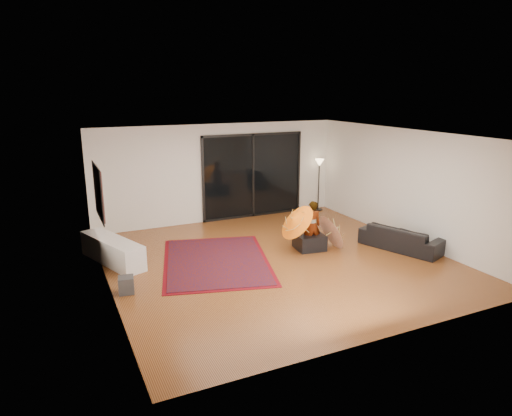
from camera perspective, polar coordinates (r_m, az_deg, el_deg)
floor at (r=9.98m, az=2.69°, el=-6.57°), size 7.00×7.00×0.00m
ceiling at (r=9.34m, az=2.89°, el=9.05°), size 7.00×7.00×0.00m
wall_back at (r=12.71m, az=-4.58°, el=4.39°), size 7.00×0.00×7.00m
wall_front at (r=6.81m, az=16.67°, el=-5.44°), size 7.00×0.00×7.00m
wall_left at (r=8.57m, az=-18.41°, el=-1.42°), size 0.00×7.00×7.00m
wall_right at (r=11.59m, az=18.32°, el=2.67°), size 0.00×7.00×7.00m
sliding_door at (r=13.08m, az=-0.40°, el=4.07°), size 3.06×0.07×2.40m
painting at (r=9.47m, az=-19.09°, el=1.89°), size 0.04×1.28×1.08m
media_console at (r=10.25m, az=-17.51°, el=-5.09°), size 1.12×1.96×0.53m
speaker at (r=8.75m, az=-15.91°, el=-9.23°), size 0.31×0.31×0.31m
persian_rug at (r=9.96m, az=-5.00°, el=-6.60°), size 2.96×3.58×0.02m
sofa at (r=11.10m, az=17.72°, el=-3.55°), size 1.34×2.01×0.55m
ottoman at (r=10.68m, az=6.69°, el=-4.17°), size 0.70×0.70×0.36m
floor_lamp at (r=13.88m, az=7.91°, el=4.72°), size 0.27×0.27×1.57m
child at (r=10.56m, az=7.00°, el=-2.16°), size 0.46×0.34×1.15m
parasol_orange at (r=10.20m, az=4.55°, el=-1.76°), size 0.72×0.90×0.90m
parasol_white at (r=10.78m, az=10.12°, el=-2.31°), size 0.53×0.86×0.93m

